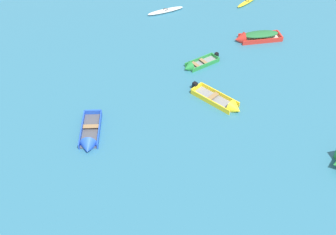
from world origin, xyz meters
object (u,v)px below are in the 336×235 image
Objects in this scene: kayak_yellow_near_left at (247,2)px; rowboat_red_far_right at (253,37)px; kayak_white_near_right at (166,11)px; rowboat_green_back_row_right at (195,66)px; rowboat_yellow_back_row_left at (226,104)px; rowboat_blue_outer_right at (89,140)px.

kayak_yellow_near_left is 0.68× the size of rowboat_red_far_right.
kayak_white_near_right is 9.28m from rowboat_green_back_row_right.
rowboat_blue_outer_right is at bearing -170.50° from rowboat_yellow_back_row_left.
rowboat_blue_outer_right is at bearing -135.35° from kayak_yellow_near_left.
rowboat_green_back_row_right is (0.36, -9.27, -0.01)m from kayak_white_near_right.
rowboat_green_back_row_right is at bearing 37.58° from rowboat_blue_outer_right.
rowboat_yellow_back_row_left reaches higher than kayak_white_near_right.
rowboat_green_back_row_right is (8.48, 6.53, -0.03)m from rowboat_blue_outer_right.
rowboat_yellow_back_row_left is at bearing -85.16° from kayak_white_near_right.
rowboat_blue_outer_right reaches higher than rowboat_yellow_back_row_left.
rowboat_green_back_row_right is (-5.79, -2.83, -0.17)m from rowboat_red_far_right.
rowboat_red_far_right is at bearing -106.06° from kayak_yellow_near_left.
kayak_white_near_right is at bearing 133.67° from rowboat_red_far_right.
kayak_yellow_near_left is 8.07m from kayak_white_near_right.
rowboat_red_far_right is at bearing 26.00° from rowboat_green_back_row_right.
rowboat_blue_outer_right is 17.76m from kayak_white_near_right.
kayak_white_near_right is at bearing -178.60° from kayak_yellow_near_left.
kayak_white_near_right reaches higher than kayak_yellow_near_left.
rowboat_green_back_row_right reaches higher than kayak_yellow_near_left.
kayak_white_near_right is at bearing 92.22° from rowboat_green_back_row_right.
rowboat_blue_outer_right is at bearing -146.77° from rowboat_red_far_right.
rowboat_red_far_right is (-1.91, -6.64, 0.18)m from kayak_yellow_near_left.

